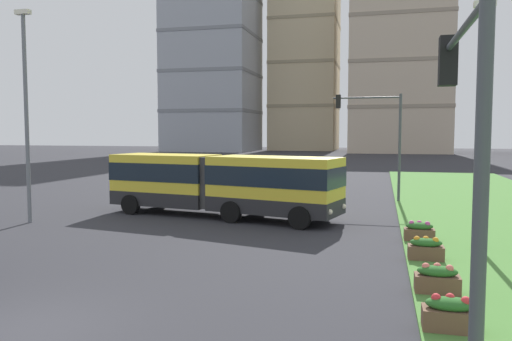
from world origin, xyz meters
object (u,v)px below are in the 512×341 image
Objects in this scene: apartment_tower_centre at (400,67)px; flower_planter_2 at (426,249)px; flower_planter_0 at (450,313)px; apartment_tower_west at (213,38)px; streetlight_median at (481,115)px; flower_planter_3 at (419,231)px; traffic_light_far_right at (378,128)px; traffic_light_near_right at (465,149)px; car_silver_hatch at (186,181)px; streetlight_left at (26,108)px; articulated_bus at (221,183)px; apartment_tower_westcentre at (305,46)px; flower_planter_1 at (437,279)px.

flower_planter_2 is at bearing -91.14° from apartment_tower_centre.
apartment_tower_west is (-38.51, 97.04, 24.85)m from flower_planter_0.
flower_planter_2 is 5.22m from streetlight_median.
flower_planter_2 is 102.01m from apartment_tower_west.
flower_planter_2 is 2.91m from flower_planter_3.
streetlight_median reaches higher than flower_planter_0.
flower_planter_0 is 1.00× the size of flower_planter_2.
flower_planter_0 is 0.17× the size of traffic_light_far_right.
traffic_light_near_right is 0.11× the size of apartment_tower_west.
car_silver_hatch is 4.14× the size of flower_planter_2.
streetlight_left is (-17.01, 8.81, 4.80)m from flower_planter_0.
streetlight_left reaches higher than traffic_light_near_right.
flower_planter_3 is 13.14m from traffic_light_near_right.
apartment_tower_westcentre is at bearing 96.16° from articulated_bus.
car_silver_hatch reaches higher than flower_planter_0.
apartment_tower_centre is at bearing 87.44° from traffic_light_far_right.
apartment_tower_west is at bearing 112.16° from flower_planter_1.
traffic_light_near_right is (-0.40, -9.75, 3.49)m from flower_planter_2.
articulated_bus is 2.12× the size of traffic_light_near_right.
flower_planter_2 is at bearing -90.00° from flower_planter_3.
apartment_tower_westcentre reaches higher than flower_planter_2.
apartment_tower_westcentre is at bearing 91.34° from streetlight_left.
streetlight_left is at bearing -88.66° from apartment_tower_westcentre.
apartment_tower_west reaches higher than car_silver_hatch.
streetlight_left is (-17.01, -0.01, 4.80)m from flower_planter_3.
flower_planter_1 is 97.14m from apartment_tower_centre.
traffic_light_near_right reaches higher than flower_planter_3.
apartment_tower_west is 22.36m from apartment_tower_westcentre.
apartment_tower_west reaches higher than streetlight_left.
apartment_tower_westcentre is 24.59m from apartment_tower_centre.
car_silver_hatch is 21.67m from streetlight_median.
streetlight_left reaches higher than car_silver_hatch.
traffic_light_near_right is 115.80m from apartment_tower_westcentre.
traffic_light_far_right is 23.88m from traffic_light_near_right.
apartment_tower_westcentre is (-4.80, 86.85, 23.72)m from car_silver_hatch.
apartment_tower_centre is at bearing 88.90° from flower_planter_1.
traffic_light_far_right is at bearing -7.46° from car_silver_hatch.
streetlight_median reaches higher than traffic_light_near_right.
flower_planter_1 is at bearing -79.66° from apartment_tower_westcentre.
flower_planter_2 is 0.02× the size of apartment_tower_westcentre.
traffic_light_near_right is 0.66× the size of streetlight_median.
flower_planter_3 is at bearing -79.02° from apartment_tower_westcentre.
flower_planter_2 is at bearing -9.70° from streetlight_left.
traffic_light_near_right is at bearing -86.99° from traffic_light_far_right.
traffic_light_far_right is 0.13× the size of apartment_tower_west.
traffic_light_far_right is (12.89, -1.69, 3.62)m from car_silver_hatch.
apartment_tower_centre is at bearing -26.27° from apartment_tower_westcentre.
traffic_light_near_right is at bearing -100.85° from streetlight_median.
apartment_tower_west is (-23.96, 75.35, 24.52)m from car_silver_hatch.
traffic_light_far_right is 79.28m from apartment_tower_centre.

